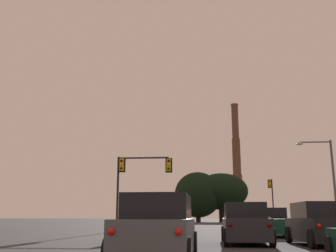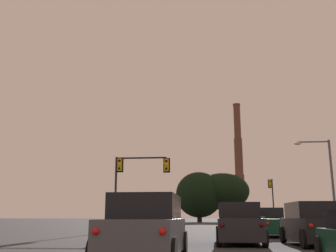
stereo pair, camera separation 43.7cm
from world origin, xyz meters
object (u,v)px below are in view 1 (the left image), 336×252
at_px(smokestack, 237,173).
at_px(pickup_truck_right_lane_front, 275,223).
at_px(suv_left_lane_third, 158,228).
at_px(suv_center_lane_second, 245,224).
at_px(suv_right_lane_second, 320,224).
at_px(traffic_light_overhead_left, 136,174).
at_px(traffic_light_far_right, 272,195).
at_px(street_lamp, 327,174).
at_px(suv_left_lane_second, 162,224).

bearing_deg(smokestack, pickup_truck_right_lane_front, -94.02).
bearing_deg(suv_left_lane_third, smokestack, 85.22).
relative_size(suv_center_lane_second, smokestack, 0.09).
xyz_separation_m(suv_right_lane_second, traffic_light_overhead_left, (-10.78, 14.57, 3.83)).
distance_m(suv_right_lane_second, traffic_light_far_right, 41.26).
relative_size(suv_left_lane_third, traffic_light_far_right, 0.74).
bearing_deg(street_lamp, suv_left_lane_third, -117.48).
distance_m(suv_left_lane_third, smokestack, 171.56).
xyz_separation_m(suv_left_lane_third, traffic_light_far_right, (11.23, 47.49, 3.43)).
bearing_deg(pickup_truck_right_lane_front, traffic_light_overhead_left, 146.13).
relative_size(suv_left_lane_second, pickup_truck_right_lane_front, 0.88).
distance_m(pickup_truck_right_lane_front, smokestack, 156.34).
height_order(traffic_light_overhead_left, street_lamp, street_lamp).
relative_size(pickup_truck_right_lane_front, smokestack, 0.10).
relative_size(suv_left_lane_third, traffic_light_overhead_left, 0.79).
distance_m(suv_right_lane_second, traffic_light_overhead_left, 18.53).
xyz_separation_m(suv_left_lane_third, suv_center_lane_second, (3.20, 7.35, 0.00)).
bearing_deg(suv_center_lane_second, suv_right_lane_second, -11.07).
bearing_deg(suv_center_lane_second, smokestack, 86.38).
distance_m(pickup_truck_right_lane_front, traffic_light_far_right, 33.21).
bearing_deg(pickup_truck_right_lane_front, smokestack, 83.71).
bearing_deg(smokestack, traffic_light_far_right, -92.60).
distance_m(suv_center_lane_second, street_lamp, 18.07).
height_order(pickup_truck_right_lane_front, traffic_light_overhead_left, traffic_light_overhead_left).
bearing_deg(street_lamp, traffic_light_far_right, 91.39).
height_order(suv_left_lane_third, traffic_light_overhead_left, traffic_light_overhead_left).
distance_m(traffic_light_far_right, smokestack, 123.32).
height_order(suv_left_lane_third, traffic_light_far_right, traffic_light_far_right).
bearing_deg(suv_left_lane_third, traffic_light_far_right, 77.57).
xyz_separation_m(pickup_truck_right_lane_front, traffic_light_far_right, (5.33, 32.59, 3.52)).
bearing_deg(smokestack, street_lamp, -91.93).
relative_size(suv_left_lane_second, suv_left_lane_third, 1.00).
height_order(suv_right_lane_second, suv_left_lane_second, same).
bearing_deg(street_lamp, pickup_truck_right_lane_front, -127.11).
distance_m(traffic_light_far_right, street_lamp, 24.76).
xyz_separation_m(pickup_truck_right_lane_front, suv_center_lane_second, (-2.69, -7.56, 0.09)).
distance_m(suv_center_lane_second, traffic_light_overhead_left, 16.28).
bearing_deg(traffic_light_overhead_left, street_lamp, 5.34).
distance_m(suv_left_lane_third, traffic_light_overhead_left, 22.01).
bearing_deg(suv_left_lane_second, smokestack, 83.45).
distance_m(suv_right_lane_second, smokestack, 164.46).
distance_m(street_lamp, smokestack, 147.78).
bearing_deg(street_lamp, suv_left_lane_second, -127.09).
relative_size(suv_left_lane_second, street_lamp, 0.64).
xyz_separation_m(suv_center_lane_second, traffic_light_overhead_left, (-7.59, 13.88, 3.83)).
height_order(suv_right_lane_second, traffic_light_overhead_left, traffic_light_overhead_left).
xyz_separation_m(suv_center_lane_second, traffic_light_far_right, (8.02, 40.14, 3.43)).
bearing_deg(traffic_light_far_right, suv_right_lane_second, -96.75).
bearing_deg(suv_left_lane_second, suv_left_lane_third, -85.31).
distance_m(suv_right_lane_second, pickup_truck_right_lane_front, 8.27).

